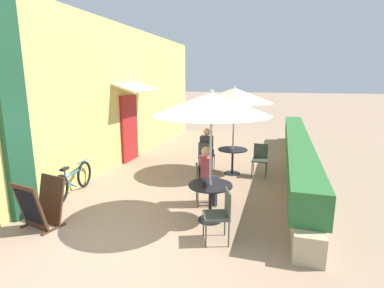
{
  "coord_description": "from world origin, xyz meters",
  "views": [
    {
      "loc": [
        2.26,
        -3.63,
        2.58
      ],
      "look_at": [
        0.15,
        3.4,
        1.0
      ],
      "focal_mm": 28.0,
      "sensor_mm": 36.0,
      "label": 1
    }
  ],
  "objects_px": {
    "patio_umbrella_mid": "(234,95)",
    "cafe_chair_mid_right": "(260,157)",
    "cafe_chair_near_right": "(221,212)",
    "patio_umbrella_near": "(211,104)",
    "patio_table_mid": "(233,156)",
    "seated_patron_mid_left": "(207,148)",
    "bicycle_leaning": "(73,181)",
    "seated_patron_near_left": "(208,173)",
    "coffee_cup_near": "(203,183)",
    "cafe_chair_near_left": "(202,181)",
    "patio_table_near": "(210,194)",
    "menu_board": "(41,204)",
    "cafe_chair_mid_left": "(206,154)"
  },
  "relations": [
    {
      "from": "patio_umbrella_mid",
      "to": "cafe_chair_mid_right",
      "type": "xyz_separation_m",
      "value": [
        0.75,
        0.06,
        -1.66
      ]
    },
    {
      "from": "patio_umbrella_mid",
      "to": "cafe_chair_near_right",
      "type": "bearing_deg",
      "value": -83.8
    },
    {
      "from": "patio_umbrella_near",
      "to": "patio_table_mid",
      "type": "bearing_deg",
      "value": 91.23
    },
    {
      "from": "seated_patron_mid_left",
      "to": "bicycle_leaning",
      "type": "relative_size",
      "value": 0.74
    },
    {
      "from": "seated_patron_near_left",
      "to": "patio_table_mid",
      "type": "height_order",
      "value": "seated_patron_near_left"
    },
    {
      "from": "coffee_cup_near",
      "to": "cafe_chair_mid_right",
      "type": "height_order",
      "value": "cafe_chair_mid_right"
    },
    {
      "from": "cafe_chair_near_left",
      "to": "patio_umbrella_near",
      "type": "bearing_deg",
      "value": 5.86
    },
    {
      "from": "patio_umbrella_near",
      "to": "coffee_cup_near",
      "type": "bearing_deg",
      "value": -136.74
    },
    {
      "from": "patio_table_near",
      "to": "cafe_chair_near_right",
      "type": "relative_size",
      "value": 0.93
    },
    {
      "from": "seated_patron_mid_left",
      "to": "patio_umbrella_near",
      "type": "bearing_deg",
      "value": -73.65
    },
    {
      "from": "cafe_chair_mid_right",
      "to": "patio_table_near",
      "type": "bearing_deg",
      "value": 78.58
    },
    {
      "from": "patio_table_near",
      "to": "patio_table_mid",
      "type": "distance_m",
      "value": 2.96
    },
    {
      "from": "cafe_chair_mid_right",
      "to": "cafe_chair_near_right",
      "type": "bearing_deg",
      "value": 85.89
    },
    {
      "from": "cafe_chair_near_left",
      "to": "patio_table_mid",
      "type": "distance_m",
      "value": 2.3
    },
    {
      "from": "seated_patron_near_left",
      "to": "menu_board",
      "type": "bearing_deg",
      "value": -75.7
    },
    {
      "from": "patio_table_near",
      "to": "patio_umbrella_near",
      "type": "bearing_deg",
      "value": 45.0
    },
    {
      "from": "patio_umbrella_near",
      "to": "cafe_chair_near_left",
      "type": "height_order",
      "value": "patio_umbrella_near"
    },
    {
      "from": "cafe_chair_mid_right",
      "to": "menu_board",
      "type": "relative_size",
      "value": 1.0
    },
    {
      "from": "patio_umbrella_near",
      "to": "coffee_cup_near",
      "type": "distance_m",
      "value": 1.43
    },
    {
      "from": "seated_patron_mid_left",
      "to": "menu_board",
      "type": "distance_m",
      "value": 4.57
    },
    {
      "from": "cafe_chair_near_left",
      "to": "seated_patron_near_left",
      "type": "height_order",
      "value": "seated_patron_near_left"
    },
    {
      "from": "cafe_chair_near_left",
      "to": "seated_patron_near_left",
      "type": "distance_m",
      "value": 0.2
    },
    {
      "from": "bicycle_leaning",
      "to": "menu_board",
      "type": "xyz_separation_m",
      "value": [
        0.47,
        -1.44,
        0.1
      ]
    },
    {
      "from": "patio_umbrella_mid",
      "to": "bicycle_leaning",
      "type": "distance_m",
      "value": 4.53
    },
    {
      "from": "seated_patron_near_left",
      "to": "bicycle_leaning",
      "type": "xyz_separation_m",
      "value": [
        -3.06,
        -0.36,
        -0.35
      ]
    },
    {
      "from": "cafe_chair_near_left",
      "to": "cafe_chair_mid_right",
      "type": "bearing_deg",
      "value": 136.24
    },
    {
      "from": "seated_patron_near_left",
      "to": "cafe_chair_mid_right",
      "type": "height_order",
      "value": "seated_patron_near_left"
    },
    {
      "from": "patio_umbrella_near",
      "to": "bicycle_leaning",
      "type": "height_order",
      "value": "patio_umbrella_near"
    },
    {
      "from": "cafe_chair_near_right",
      "to": "bicycle_leaning",
      "type": "distance_m",
      "value": 3.77
    },
    {
      "from": "cafe_chair_mid_right",
      "to": "seated_patron_near_left",
      "type": "bearing_deg",
      "value": 69.82
    },
    {
      "from": "menu_board",
      "to": "seated_patron_mid_left",
      "type": "bearing_deg",
      "value": 75.24
    },
    {
      "from": "coffee_cup_near",
      "to": "menu_board",
      "type": "distance_m",
      "value": 2.91
    },
    {
      "from": "coffee_cup_near",
      "to": "bicycle_leaning",
      "type": "xyz_separation_m",
      "value": [
        -3.18,
        0.45,
        -0.42
      ]
    },
    {
      "from": "cafe_chair_near_right",
      "to": "coffee_cup_near",
      "type": "height_order",
      "value": "cafe_chair_near_right"
    },
    {
      "from": "seated_patron_near_left",
      "to": "cafe_chair_mid_left",
      "type": "bearing_deg",
      "value": 174.56
    },
    {
      "from": "seated_patron_near_left",
      "to": "patio_umbrella_mid",
      "type": "bearing_deg",
      "value": 155.48
    },
    {
      "from": "coffee_cup_near",
      "to": "bicycle_leaning",
      "type": "bearing_deg",
      "value": 171.87
    },
    {
      "from": "coffee_cup_near",
      "to": "seated_patron_mid_left",
      "type": "height_order",
      "value": "seated_patron_mid_left"
    },
    {
      "from": "patio_umbrella_mid",
      "to": "cafe_chair_mid_left",
      "type": "distance_m",
      "value": 1.82
    },
    {
      "from": "patio_table_near",
      "to": "seated_patron_mid_left",
      "type": "xyz_separation_m",
      "value": [
        -0.81,
        3.01,
        0.16
      ]
    },
    {
      "from": "patio_table_mid",
      "to": "patio_umbrella_mid",
      "type": "relative_size",
      "value": 0.33
    },
    {
      "from": "cafe_chair_near_right",
      "to": "coffee_cup_near",
      "type": "relative_size",
      "value": 9.67
    },
    {
      "from": "patio_umbrella_near",
      "to": "cafe_chair_mid_left",
      "type": "height_order",
      "value": "patio_umbrella_near"
    },
    {
      "from": "seated_patron_mid_left",
      "to": "cafe_chair_mid_left",
      "type": "bearing_deg",
      "value": -90.0
    },
    {
      "from": "cafe_chair_mid_right",
      "to": "bicycle_leaning",
      "type": "distance_m",
      "value": 4.79
    },
    {
      "from": "cafe_chair_near_right",
      "to": "patio_umbrella_mid",
      "type": "xyz_separation_m",
      "value": [
        -0.39,
        3.63,
        1.66
      ]
    },
    {
      "from": "cafe_chair_mid_right",
      "to": "menu_board",
      "type": "height_order",
      "value": "same"
    },
    {
      "from": "cafe_chair_near_right",
      "to": "bicycle_leaning",
      "type": "xyz_separation_m",
      "value": [
        -3.62,
        1.02,
        -0.18
      ]
    },
    {
      "from": "patio_umbrella_near",
      "to": "seated_patron_near_left",
      "type": "distance_m",
      "value": 1.66
    },
    {
      "from": "seated_patron_mid_left",
      "to": "seated_patron_near_left",
      "type": "bearing_deg",
      "value": -74.48
    }
  ]
}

